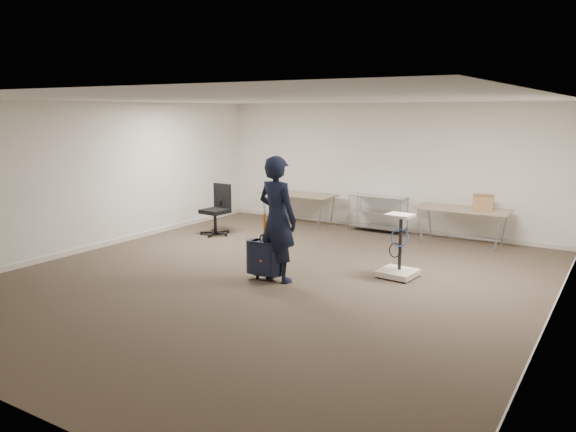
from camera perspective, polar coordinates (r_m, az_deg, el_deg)
The scene contains 10 objects.
ground at distance 8.97m, azimuth -1.53°, elevation -6.40°, with size 9.00×9.00×0.00m, color #433428.
room_shell at distance 10.10m, azimuth 2.80°, elevation -4.16°, with size 8.00×9.00×9.00m.
folding_table_left at distance 13.08m, azimuth 1.04°, elevation 2.09°, with size 1.80×0.75×0.73m.
folding_table_right at distance 11.62m, azimuth 17.33°, elevation 0.51°, with size 1.80×0.75×0.73m.
wire_shelf at distance 12.49m, azimuth 9.13°, elevation 0.44°, with size 1.22×0.47×0.80m.
person at distance 8.67m, azimuth -1.10°, elevation -0.31°, with size 0.72×0.47×1.96m, color black.
suitcase at distance 8.82m, azimuth -2.42°, elevation -4.26°, with size 0.42×0.28×1.06m.
office_chair at distance 12.14m, azimuth -7.26°, elevation -0.34°, with size 0.66×0.66×1.08m.
equipment_cart at distance 9.17m, azimuth 11.12°, elevation -4.47°, with size 0.61×0.61×1.03m.
cardboard_box at distance 11.59m, azimuth 19.23°, elevation 1.35°, with size 0.38×0.29×0.29m, color #9A7347.
Camera 1 is at (4.73, -7.15, 2.64)m, focal length 35.00 mm.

